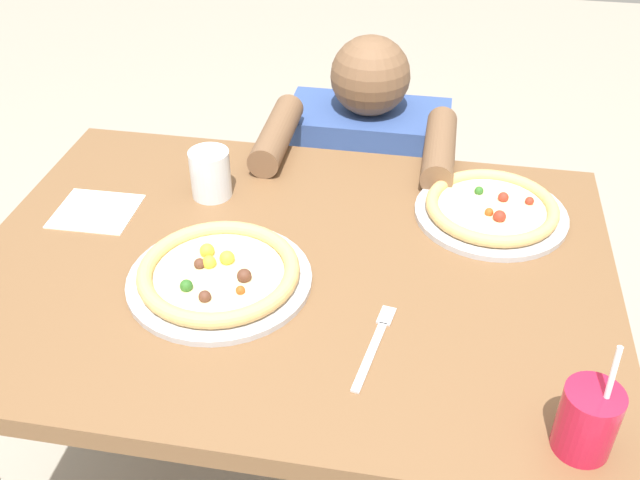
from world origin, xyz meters
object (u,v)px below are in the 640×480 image
object	(u,v)px
pizza_near	(219,274)
fork	(375,343)
pizza_far	(491,209)
water_cup_clear	(210,173)
diner_seated	(364,219)
drink_cup_colored	(588,420)

from	to	relation	value
pizza_near	fork	size ratio (longest dim) A/B	1.64
pizza_near	pizza_far	distance (m)	0.56
pizza_far	fork	xyz separation A→B (m)	(-0.19, -0.40, -0.02)
pizza_near	water_cup_clear	bearing A→B (deg)	109.49
fork	diner_seated	distance (m)	0.90
drink_cup_colored	fork	distance (m)	0.34
pizza_far	pizza_near	bearing A→B (deg)	-148.24
pizza_far	diner_seated	distance (m)	0.63
pizza_far	diner_seated	xyz separation A→B (m)	(-0.30, 0.42, -0.35)
water_cup_clear	diner_seated	distance (m)	0.65
drink_cup_colored	water_cup_clear	xyz separation A→B (m)	(-0.70, 0.53, -0.00)
pizza_near	pizza_far	xyz separation A→B (m)	(0.48, 0.30, -0.00)
pizza_near	drink_cup_colored	size ratio (longest dim) A/B	1.74
drink_cup_colored	pizza_near	bearing A→B (deg)	156.77
pizza_near	diner_seated	size ratio (longest dim) A/B	0.35
pizza_near	diner_seated	bearing A→B (deg)	76.02
pizza_near	pizza_far	world-z (taller)	pizza_near
water_cup_clear	diner_seated	size ratio (longest dim) A/B	0.11
pizza_far	water_cup_clear	bearing A→B (deg)	-177.87
diner_seated	fork	bearing A→B (deg)	-82.16
pizza_near	diner_seated	world-z (taller)	diner_seated
water_cup_clear	fork	xyz separation A→B (m)	(0.39, -0.38, -0.05)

